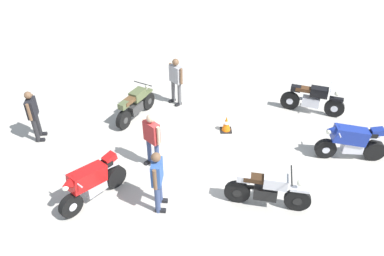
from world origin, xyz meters
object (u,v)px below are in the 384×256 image
(motorcycle_red_sportbike, at_px, (92,182))
(person_in_black_shirt, at_px, (33,113))
(motorcycle_blue_sportbike, at_px, (352,141))
(person_in_red_shirt, at_px, (152,137))
(motorcycle_olive_vintage, at_px, (135,105))
(motorcycle_silver_cruiser, at_px, (267,190))
(person_in_gray_shirt, at_px, (176,79))
(person_in_blue_shirt, at_px, (157,178))
(motorcycle_black_cruiser, at_px, (312,99))
(traffic_cone, at_px, (226,124))

(motorcycle_red_sportbike, relative_size, person_in_black_shirt, 0.97)
(motorcycle_blue_sportbike, xyz_separation_m, person_in_red_shirt, (5.54, 0.16, 0.36))
(motorcycle_olive_vintage, height_order, motorcycle_blue_sportbike, motorcycle_blue_sportbike)
(motorcycle_olive_vintage, bearing_deg, motorcycle_silver_cruiser, -108.21)
(motorcycle_silver_cruiser, bearing_deg, motorcycle_blue_sportbike, 45.82)
(motorcycle_silver_cruiser, relative_size, person_in_black_shirt, 1.27)
(person_in_gray_shirt, bearing_deg, person_in_blue_shirt, 44.67)
(motorcycle_red_sportbike, relative_size, motorcycle_black_cruiser, 0.80)
(motorcycle_black_cruiser, height_order, motorcycle_blue_sportbike, motorcycle_blue_sportbike)
(motorcycle_blue_sportbike, xyz_separation_m, person_in_gray_shirt, (4.93, -3.19, 0.36))
(motorcycle_red_sportbike, bearing_deg, person_in_red_shirt, 174.11)
(motorcycle_olive_vintage, xyz_separation_m, person_in_red_shirt, (-0.71, 2.43, 0.47))
(motorcycle_olive_vintage, height_order, person_in_gray_shirt, person_in_gray_shirt)
(motorcycle_black_cruiser, xyz_separation_m, traffic_cone, (2.96, 1.00, -0.26))
(motorcycle_olive_vintage, height_order, person_in_blue_shirt, person_in_blue_shirt)
(person_in_black_shirt, height_order, person_in_red_shirt, person_in_red_shirt)
(person_in_black_shirt, bearing_deg, motorcycle_red_sportbike, -55.12)
(person_in_blue_shirt, height_order, person_in_gray_shirt, same)
(motorcycle_black_cruiser, bearing_deg, person_in_gray_shirt, -168.30)
(motorcycle_black_cruiser, distance_m, traffic_cone, 3.14)
(person_in_gray_shirt, relative_size, person_in_red_shirt, 1.00)
(person_in_blue_shirt, distance_m, person_in_gray_shirt, 4.95)
(motorcycle_olive_vintage, xyz_separation_m, person_in_blue_shirt, (-0.94, 4.01, 0.47))
(motorcycle_black_cruiser, xyz_separation_m, person_in_blue_shirt, (4.93, 4.20, 0.44))
(motorcycle_red_sportbike, relative_size, motorcycle_blue_sportbike, 0.81)
(motorcycle_silver_cruiser, height_order, person_in_gray_shirt, person_in_gray_shirt)
(traffic_cone, bearing_deg, motorcycle_black_cruiser, -161.31)
(motorcycle_black_cruiser, bearing_deg, motorcycle_olive_vintage, -157.25)
(motorcycle_black_cruiser, bearing_deg, person_in_blue_shirt, -118.65)
(motorcycle_silver_cruiser, bearing_deg, traffic_cone, 114.02)
(person_in_blue_shirt, bearing_deg, person_in_red_shirt, 104.57)
(motorcycle_black_cruiser, relative_size, motorcycle_blue_sportbike, 1.02)
(motorcycle_silver_cruiser, height_order, person_in_black_shirt, person_in_black_shirt)
(person_in_red_shirt, relative_size, traffic_cone, 3.17)
(motorcycle_olive_vintage, bearing_deg, person_in_gray_shirt, -24.76)
(motorcycle_silver_cruiser, bearing_deg, motorcycle_olive_vintage, 143.94)
(person_in_black_shirt, xyz_separation_m, traffic_cone, (-5.78, -0.24, -0.66))
(motorcycle_olive_vintage, relative_size, motorcycle_blue_sportbike, 0.90)
(motorcycle_blue_sportbike, bearing_deg, motorcycle_black_cruiser, -76.17)
(motorcycle_red_sportbike, bearing_deg, motorcycle_silver_cruiser, 127.36)
(motorcycle_olive_vintage, bearing_deg, person_in_blue_shirt, -136.51)
(person_in_gray_shirt, bearing_deg, person_in_black_shirt, -15.47)
(person_in_gray_shirt, height_order, person_in_black_shirt, person_in_gray_shirt)
(motorcycle_silver_cruiser, distance_m, person_in_black_shirt, 7.10)
(motorcycle_olive_vintage, bearing_deg, motorcycle_black_cruiser, -57.86)
(motorcycle_olive_vintage, xyz_separation_m, person_in_black_shirt, (2.88, 1.07, 0.44))
(person_in_black_shirt, xyz_separation_m, person_in_red_shirt, (-3.59, 1.36, 0.03))
(person_in_blue_shirt, bearing_deg, person_in_gray_shirt, 92.06)
(motorcycle_silver_cruiser, height_order, motorcycle_black_cruiser, same)
(motorcycle_silver_cruiser, distance_m, person_in_gray_shirt, 5.45)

